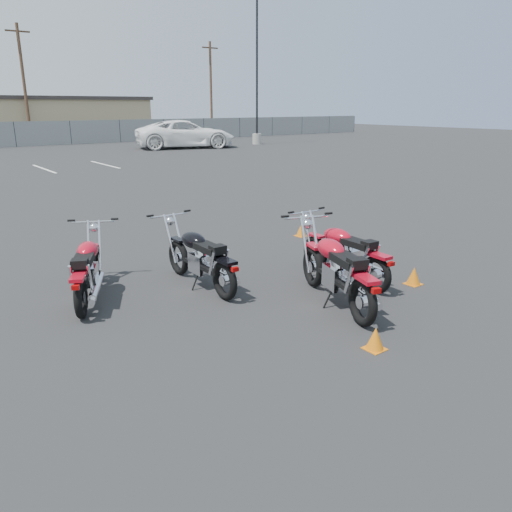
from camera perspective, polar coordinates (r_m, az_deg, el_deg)
ground at (r=7.50m, az=1.53°, el=-6.09°), size 120.00×120.00×0.00m
motorcycle_front_red at (r=8.16m, az=-18.65°, el=-1.47°), size 1.38×2.09×1.06m
motorcycle_second_black at (r=8.33m, az=-6.37°, el=-0.21°), size 0.86×2.23×1.09m
motorcycle_third_red at (r=7.61m, az=9.24°, el=-1.65°), size 1.27×2.38×1.18m
motorcycle_rear_red at (r=8.71m, az=10.12°, el=0.35°), size 0.85×2.21×1.08m
training_cone_near at (r=11.66m, az=5.21°, el=3.02°), size 0.26×0.26×0.31m
training_cone_far at (r=8.88m, az=17.59°, el=-2.18°), size 0.25×0.25×0.30m
training_cone_extra at (r=6.45m, az=13.47°, el=-9.16°), size 0.24×0.24×0.29m
light_pole_east at (r=40.10m, az=0.11°, el=16.87°), size 0.80×0.70×11.08m
tan_building_east at (r=51.45m, az=-21.41°, el=14.54°), size 14.40×9.40×3.70m
utility_pole_c at (r=45.62m, az=-25.00°, el=17.57°), size 1.80×0.24×9.00m
utility_pole_d at (r=53.54m, az=-5.17°, el=18.66°), size 1.80×0.24×9.00m
white_van at (r=36.77m, az=-8.10°, el=14.50°), size 5.41×8.62×3.05m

